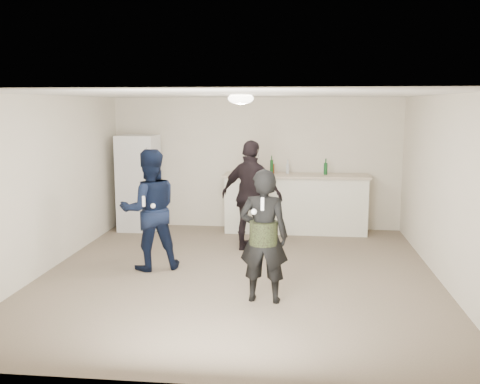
# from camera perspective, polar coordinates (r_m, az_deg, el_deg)

# --- Properties ---
(floor) EXTENTS (6.00, 6.00, 0.00)m
(floor) POSITION_cam_1_polar(r_m,az_deg,el_deg) (7.60, -0.17, -8.84)
(floor) COLOR #6B5B4C
(floor) RESTS_ON ground
(ceiling) EXTENTS (6.00, 6.00, 0.00)m
(ceiling) POSITION_cam_1_polar(r_m,az_deg,el_deg) (7.22, -0.17, 10.37)
(ceiling) COLOR silver
(ceiling) RESTS_ON wall_back
(wall_back) EXTENTS (6.00, 0.00, 6.00)m
(wall_back) POSITION_cam_1_polar(r_m,az_deg,el_deg) (10.27, 1.69, 3.06)
(wall_back) COLOR beige
(wall_back) RESTS_ON floor
(wall_front) EXTENTS (6.00, 0.00, 6.00)m
(wall_front) POSITION_cam_1_polar(r_m,az_deg,el_deg) (4.39, -4.54, -5.42)
(wall_front) COLOR beige
(wall_front) RESTS_ON floor
(wall_left) EXTENTS (0.00, 6.00, 6.00)m
(wall_left) POSITION_cam_1_polar(r_m,az_deg,el_deg) (8.08, -19.93, 0.81)
(wall_left) COLOR beige
(wall_left) RESTS_ON floor
(wall_right) EXTENTS (0.00, 6.00, 6.00)m
(wall_right) POSITION_cam_1_polar(r_m,az_deg,el_deg) (7.52, 21.15, 0.14)
(wall_right) COLOR beige
(wall_right) RESTS_ON floor
(counter) EXTENTS (2.60, 0.56, 1.05)m
(counter) POSITION_cam_1_polar(r_m,az_deg,el_deg) (10.01, 5.94, -1.34)
(counter) COLOR white
(counter) RESTS_ON floor
(counter_top) EXTENTS (2.68, 0.64, 0.04)m
(counter_top) POSITION_cam_1_polar(r_m,az_deg,el_deg) (9.93, 6.00, 1.76)
(counter_top) COLOR #C6B099
(counter_top) RESTS_ON counter
(fridge) EXTENTS (0.70, 0.70, 1.80)m
(fridge) POSITION_cam_1_polar(r_m,az_deg,el_deg) (10.33, -10.73, 0.98)
(fridge) COLOR white
(fridge) RESTS_ON floor
(fridge_handle) EXTENTS (0.02, 0.02, 0.60)m
(fridge_handle) POSITION_cam_1_polar(r_m,az_deg,el_deg) (9.85, -9.86, 2.96)
(fridge_handle) COLOR silver
(fridge_handle) RESTS_ON fridge
(ceiling_dome) EXTENTS (0.36, 0.36, 0.16)m
(ceiling_dome) POSITION_cam_1_polar(r_m,az_deg,el_deg) (7.52, 0.08, 9.95)
(ceiling_dome) COLOR white
(ceiling_dome) RESTS_ON ceiling
(shaker) EXTENTS (0.08, 0.08, 0.17)m
(shaker) POSITION_cam_1_polar(r_m,az_deg,el_deg) (9.99, 0.67, 2.46)
(shaker) COLOR silver
(shaker) RESTS_ON counter_top
(man) EXTENTS (1.04, 0.95, 1.75)m
(man) POSITION_cam_1_polar(r_m,az_deg,el_deg) (7.78, -9.61, -1.88)
(man) COLOR #0E1B3B
(man) RESTS_ON floor
(woman) EXTENTS (0.62, 0.43, 1.62)m
(woman) POSITION_cam_1_polar(r_m,az_deg,el_deg) (6.42, 2.54, -4.72)
(woman) COLOR black
(woman) RESTS_ON floor
(camo_shorts) EXTENTS (0.34, 0.34, 0.28)m
(camo_shorts) POSITION_cam_1_polar(r_m,az_deg,el_deg) (6.41, 2.54, -4.38)
(camo_shorts) COLOR #293418
(camo_shorts) RESTS_ON woman
(spectator) EXTENTS (1.14, 0.77, 1.81)m
(spectator) POSITION_cam_1_polar(r_m,az_deg,el_deg) (8.64, 1.24, -0.44)
(spectator) COLOR black
(spectator) RESTS_ON floor
(remote_man) EXTENTS (0.04, 0.04, 0.15)m
(remote_man) POSITION_cam_1_polar(r_m,az_deg,el_deg) (7.49, -10.23, -0.96)
(remote_man) COLOR white
(remote_man) RESTS_ON man
(nunchuk_man) EXTENTS (0.07, 0.07, 0.07)m
(nunchuk_man) POSITION_cam_1_polar(r_m,az_deg,el_deg) (7.50, -9.26, -1.47)
(nunchuk_man) COLOR white
(nunchuk_man) RESTS_ON man
(remote_woman) EXTENTS (0.04, 0.04, 0.15)m
(remote_woman) POSITION_cam_1_polar(r_m,az_deg,el_deg) (6.08, 2.41, -1.27)
(remote_woman) COLOR silver
(remote_woman) RESTS_ON woman
(nunchuk_woman) EXTENTS (0.07, 0.07, 0.07)m
(nunchuk_woman) POSITION_cam_1_polar(r_m,az_deg,el_deg) (6.14, 1.49, -2.12)
(nunchuk_woman) COLOR white
(nunchuk_woman) RESTS_ON woman
(bottle_cluster) EXTENTS (1.36, 0.27, 0.27)m
(bottle_cluster) POSITION_cam_1_polar(r_m,az_deg,el_deg) (9.96, 4.53, 2.54)
(bottle_cluster) COLOR #154C20
(bottle_cluster) RESTS_ON counter_top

